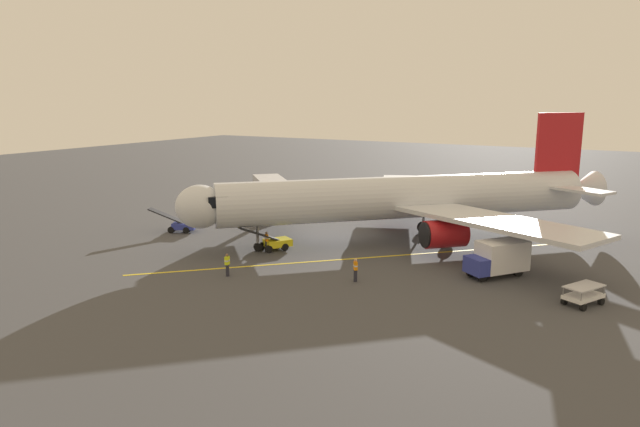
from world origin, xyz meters
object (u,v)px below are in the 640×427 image
Objects in this scene: airplane at (409,198)px; box_truck_near_nose at (498,258)px; jet_bridge at (275,196)px; baggage_cart_rear_apron at (583,295)px; belt_loader_portside at (274,242)px; ground_crew_marshaller at (267,241)px; ground_crew_loader at (355,270)px; ground_crew_wing_walker at (227,264)px; belt_loader_starboard_side at (182,225)px.

airplane is 6.87× the size of box_truck_near_nose.
jet_bridge reaches higher than baggage_cart_rear_apron.
belt_loader_portside is 1.54× the size of baggage_cart_rear_apron.
ground_crew_marshaller is 1.00× the size of ground_crew_loader.
ground_crew_loader is at bearing 36.38° from box_truck_near_nose.
baggage_cart_rear_apron is (-14.59, -2.94, -0.23)m from ground_crew_loader.
airplane is at bearing -161.46° from jet_bridge.
ground_crew_marshaller and ground_crew_wing_walker have the same top height.
ground_crew_wing_walker and ground_crew_loader have the same top height.
box_truck_near_nose is (-8.50, -6.26, 0.50)m from ground_crew_loader.
belt_loader_portside is at bearing -23.73° from ground_crew_loader.
ground_crew_wing_walker reaches higher than baggage_cart_rear_apron.
ground_crew_loader is at bearing 156.27° from belt_loader_portside.
box_truck_near_nose is 18.46m from belt_loader_portside.
baggage_cart_rear_apron is (-27.40, 5.97, -3.11)m from jet_bridge.
airplane is 19.43× the size of ground_crew_loader.
belt_loader_portside is at bearing 43.93° from airplane.
jet_bridge is (11.84, 3.97, -0.24)m from airplane.
box_truck_near_nose is at bearing 172.91° from jet_bridge.
ground_crew_marshaller is 10.83m from ground_crew_loader.
belt_loader_portside is (1.10, -7.81, -0.17)m from ground_crew_wing_walker.
airplane is 7.33× the size of belt_loader_portside.
ground_crew_wing_walker is 0.38× the size of belt_loader_portside.
box_truck_near_nose reaches higher than ground_crew_marshaller.
ground_crew_loader is 22.24m from belt_loader_starboard_side.
box_truck_near_nose reaches higher than belt_loader_starboard_side.
jet_bridge is 9.86m from belt_loader_starboard_side.
ground_crew_loader is at bearing 145.20° from jet_bridge.
box_truck_near_nose is (-18.69, -2.61, 0.50)m from ground_crew_marshaller.
airplane is 19.43× the size of ground_crew_marshaller.
ground_crew_loader is at bearing 160.32° from ground_crew_marshaller.
airplane is 11.25× the size of baggage_cart_rear_apron.
ground_crew_loader is (-10.20, 3.65, 0.00)m from ground_crew_marshaller.
airplane is 7.15× the size of belt_loader_starboard_side.
jet_bridge reaches higher than ground_crew_wing_walker.
ground_crew_marshaller is at bearing 7.95° from box_truck_near_nose.
belt_loader_starboard_side is (12.80, -8.98, -0.17)m from ground_crew_wing_walker.
airplane is at bearing -85.68° from ground_crew_loader.
baggage_cart_rear_apron is at bearing 167.71° from jet_bridge.
jet_bridge is 6.25m from belt_loader_portside.
ground_crew_marshaller is at bearing 62.92° from belt_loader_portside.
belt_loader_portside is 0.98× the size of belt_loader_starboard_side.
baggage_cart_rear_apron is (-24.78, 0.71, -0.23)m from ground_crew_marshaller.
ground_crew_marshaller is at bearing -19.68° from ground_crew_loader.
box_truck_near_nose is (-21.31, 2.65, -2.38)m from jet_bridge.
ground_crew_loader reaches higher than baggage_cart_rear_apron.
belt_loader_starboard_side is at bearing -35.05° from ground_crew_wing_walker.
airplane reaches higher than box_truck_near_nose.
ground_crew_marshaller is 1.00× the size of ground_crew_wing_walker.
belt_loader_portside is 24.47m from baggage_cart_rear_apron.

